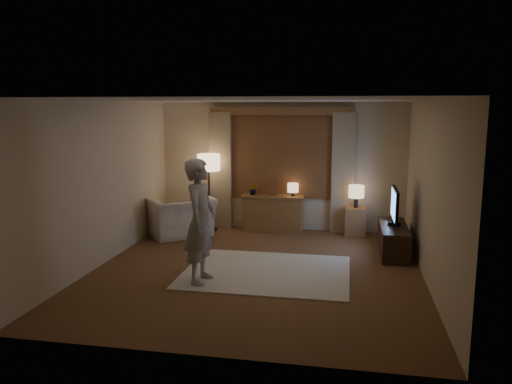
% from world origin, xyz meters
% --- Properties ---
extents(room, '(5.04, 5.54, 2.64)m').
position_xyz_m(room, '(0.00, 0.50, 1.33)').
color(room, brown).
rests_on(room, ground).
extents(rug, '(2.50, 2.00, 0.02)m').
position_xyz_m(rug, '(0.17, -0.07, 0.01)').
color(rug, beige).
rests_on(rug, floor).
extents(sideboard, '(1.20, 0.40, 0.70)m').
position_xyz_m(sideboard, '(-0.12, 2.50, 0.35)').
color(sideboard, brown).
rests_on(sideboard, floor).
extents(picture_frame, '(0.16, 0.02, 0.20)m').
position_xyz_m(picture_frame, '(-0.12, 2.50, 0.80)').
color(picture_frame, brown).
rests_on(picture_frame, sideboard).
extents(plant, '(0.17, 0.13, 0.30)m').
position_xyz_m(plant, '(-0.52, 2.50, 0.85)').
color(plant, '#999999').
rests_on(plant, sideboard).
extents(table_lamp_sideboard, '(0.22, 0.22, 0.30)m').
position_xyz_m(table_lamp_sideboard, '(0.28, 2.50, 0.90)').
color(table_lamp_sideboard, black).
rests_on(table_lamp_sideboard, sideboard).
extents(floor_lamp, '(0.46, 0.46, 1.57)m').
position_xyz_m(floor_lamp, '(-1.42, 2.35, 1.32)').
color(floor_lamp, black).
rests_on(floor_lamp, floor).
extents(armchair, '(1.57, 1.55, 0.77)m').
position_xyz_m(armchair, '(-1.86, 1.81, 0.38)').
color(armchair, beige).
rests_on(armchair, floor).
extents(side_table, '(0.40, 0.40, 0.56)m').
position_xyz_m(side_table, '(1.52, 2.45, 0.28)').
color(side_table, brown).
rests_on(side_table, floor).
extents(table_lamp_side, '(0.30, 0.30, 0.44)m').
position_xyz_m(table_lamp_side, '(1.52, 2.45, 0.87)').
color(table_lamp_side, black).
rests_on(table_lamp_side, side_table).
extents(tv_stand, '(0.45, 1.40, 0.50)m').
position_xyz_m(tv_stand, '(2.15, 1.31, 0.25)').
color(tv_stand, black).
rests_on(tv_stand, floor).
extents(tv, '(0.22, 0.89, 0.64)m').
position_xyz_m(tv, '(2.15, 1.31, 0.85)').
color(tv, black).
rests_on(tv, tv_stand).
extents(person, '(0.45, 0.67, 1.78)m').
position_xyz_m(person, '(-0.69, -0.67, 0.91)').
color(person, '#ACA69F').
rests_on(person, rug).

